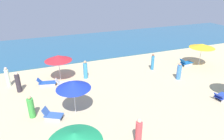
# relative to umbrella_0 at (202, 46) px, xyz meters

# --- Properties ---
(ocean) EXTENTS (60.00, 12.45, 0.12)m
(ocean) POSITION_rel_umbrella_0_xyz_m (-10.17, 11.40, -2.03)
(ocean) COLOR #2A5E82
(ocean) RESTS_ON ground_plane
(umbrella_0) EXTENTS (2.47, 2.47, 2.29)m
(umbrella_0) POSITION_rel_umbrella_0_xyz_m (0.00, 0.00, 0.00)
(umbrella_0) COLOR silver
(umbrella_0) RESTS_ON ground_plane
(lounge_chair_0_0) EXTENTS (1.47, 0.79, 0.78)m
(lounge_chair_0_0) POSITION_rel_umbrella_0_xyz_m (-1.33, 0.44, -1.80)
(lounge_chair_0_0) COLOR silver
(lounge_chair_0_0) RESTS_ON ground_plane
(lounge_chair_1_0) EXTENTS (1.35, 0.88, 0.60)m
(lounge_chair_1_0) POSITION_rel_umbrella_0_xyz_m (-3.38, -5.79, -1.85)
(lounge_chair_1_0) COLOR silver
(lounge_chair_1_0) RESTS_ON ground_plane
(umbrella_2) EXTENTS (2.29, 2.29, 2.29)m
(umbrella_2) POSITION_rel_umbrella_0_xyz_m (-13.87, 1.77, -0.03)
(umbrella_2) COLOR silver
(umbrella_2) RESTS_ON ground_plane
(lounge_chair_2_0) EXTENTS (1.59, 0.87, 0.66)m
(lounge_chair_2_0) POSITION_rel_umbrella_0_xyz_m (-15.10, 1.17, -1.85)
(lounge_chair_2_0) COLOR silver
(lounge_chair_2_0) RESTS_ON ground_plane
(lounge_chair_2_1) EXTENTS (1.46, 0.81, 0.71)m
(lounge_chair_2_1) POSITION_rel_umbrella_0_xyz_m (-13.75, 0.49, -1.83)
(lounge_chair_2_1) COLOR silver
(lounge_chair_2_1) RESTS_ON ground_plane
(umbrella_3) EXTENTS (2.19, 2.19, 2.36)m
(umbrella_3) POSITION_rel_umbrella_0_xyz_m (-13.65, -3.52, -0.00)
(umbrella_3) COLOR silver
(umbrella_3) RESTS_ON ground_plane
(lounge_chair_3_0) EXTENTS (1.34, 1.10, 0.73)m
(lounge_chair_3_0) POSITION_rel_umbrella_0_xyz_m (-15.14, -3.60, -1.82)
(lounge_chair_3_0) COLOR silver
(lounge_chair_3_0) RESTS_ON ground_plane
(umbrella_4) EXTENTS (2.22, 2.22, 2.61)m
(umbrella_4) POSITION_rel_umbrella_0_xyz_m (-14.57, -8.44, 0.28)
(umbrella_4) COLOR silver
(umbrella_4) RESTS_ON ground_plane
(beachgoer_0) EXTENTS (0.40, 0.40, 1.70)m
(beachgoer_0) POSITION_rel_umbrella_0_xyz_m (-17.98, 2.13, -1.29)
(beachgoer_0) COLOR white
(beachgoer_0) RESTS_ON ground_plane
(beachgoer_1) EXTENTS (0.49, 0.49, 1.50)m
(beachgoer_1) POSITION_rel_umbrella_0_xyz_m (-4.11, -1.88, -1.41)
(beachgoer_1) COLOR #4387D6
(beachgoer_1) RESTS_ON ground_plane
(beachgoer_2) EXTENTS (0.36, 0.36, 1.62)m
(beachgoer_2) POSITION_rel_umbrella_0_xyz_m (-11.15, -7.46, -1.33)
(beachgoer_2) COLOR #D84850
(beachgoer_2) RESTS_ON ground_plane
(beachgoer_3) EXTENTS (0.41, 0.41, 1.66)m
(beachgoer_3) POSITION_rel_umbrella_0_xyz_m (-11.70, 1.33, -1.32)
(beachgoer_3) COLOR #3D9CD0
(beachgoer_3) RESTS_ON ground_plane
(beachgoer_4) EXTENTS (0.51, 0.51, 1.67)m
(beachgoer_4) POSITION_rel_umbrella_0_xyz_m (-17.16, 0.85, -1.32)
(beachgoer_4) COLOR #352E37
(beachgoer_4) RESTS_ON ground_plane
(beachgoer_5) EXTENTS (0.39, 0.39, 1.61)m
(beachgoer_5) POSITION_rel_umbrella_0_xyz_m (-5.13, 0.80, -1.33)
(beachgoer_5) COLOR #2F85BD
(beachgoer_5) RESTS_ON ground_plane
(beachgoer_6) EXTENTS (0.51, 0.51, 1.53)m
(beachgoer_6) POSITION_rel_umbrella_0_xyz_m (-16.30, -2.95, -1.40)
(beachgoer_6) COLOR green
(beachgoer_6) RESTS_ON ground_plane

